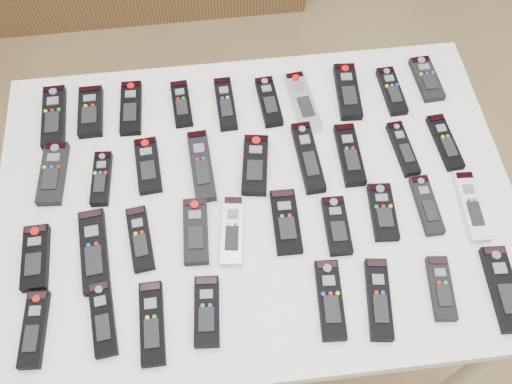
{
  "coord_description": "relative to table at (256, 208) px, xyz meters",
  "views": [
    {
      "loc": [
        -0.11,
        -0.54,
        1.98
      ],
      "look_at": [
        -0.03,
        0.14,
        0.8
      ],
      "focal_mm": 40.0,
      "sensor_mm": 36.0,
      "label": 1
    }
  ],
  "objects": [
    {
      "name": "remote_11",
      "position": [
        -0.37,
        0.09,
        0.07
      ],
      "size": [
        0.05,
        0.15,
        0.02
      ],
      "primitive_type": "cube",
      "rotation": [
        0.0,
        0.0,
        -0.06
      ],
      "color": "black",
      "rests_on": "table"
    },
    {
      "name": "remote_36",
      "position": [
        0.51,
        -0.3,
        0.07
      ],
      "size": [
        0.07,
        0.2,
        0.02
      ],
      "primitive_type": "cube",
      "rotation": [
        0.0,
        0.0,
        -0.06
      ],
      "color": "black",
      "rests_on": "table"
    },
    {
      "name": "remote_29",
      "position": [
        -0.5,
        -0.27,
        0.07
      ],
      "size": [
        0.06,
        0.17,
        0.02
      ],
      "primitive_type": "cube",
      "rotation": [
        0.0,
        0.0,
        -0.06
      ],
      "color": "black",
      "rests_on": "table"
    },
    {
      "name": "remote_17",
      "position": [
        0.38,
        0.09,
        0.07
      ],
      "size": [
        0.05,
        0.16,
        0.02
      ],
      "primitive_type": "cube",
      "rotation": [
        0.0,
        0.0,
        0.07
      ],
      "color": "black",
      "rests_on": "table"
    },
    {
      "name": "remote_19",
      "position": [
        -0.51,
        -0.11,
        0.07
      ],
      "size": [
        0.06,
        0.16,
        0.02
      ],
      "primitive_type": "cube",
      "rotation": [
        0.0,
        0.0,
        0.02
      ],
      "color": "black",
      "rests_on": "table"
    },
    {
      "name": "remote_33",
      "position": [
        0.13,
        -0.28,
        0.07
      ],
      "size": [
        0.06,
        0.18,
        0.02
      ],
      "primitive_type": "cube",
      "rotation": [
        0.0,
        0.0,
        -0.07
      ],
      "color": "black",
      "rests_on": "table"
    },
    {
      "name": "remote_34",
      "position": [
        0.23,
        -0.29,
        0.07
      ],
      "size": [
        0.07,
        0.19,
        0.02
      ],
      "primitive_type": "cube",
      "rotation": [
        0.0,
        0.0,
        -0.14
      ],
      "color": "black",
      "rests_on": "table"
    },
    {
      "name": "remote_24",
      "position": [
        0.06,
        -0.08,
        0.07
      ],
      "size": [
        0.06,
        0.17,
        0.02
      ],
      "primitive_type": "cube",
      "rotation": [
        0.0,
        0.0,
        -0.02
      ],
      "color": "black",
      "rests_on": "table"
    },
    {
      "name": "remote_13",
      "position": [
        -0.12,
        0.09,
        0.07
      ],
      "size": [
        0.06,
        0.2,
        0.02
      ],
      "primitive_type": "cube",
      "rotation": [
        0.0,
        0.0,
        0.05
      ],
      "color": "black",
      "rests_on": "table"
    },
    {
      "name": "remote_35",
      "position": [
        0.38,
        -0.28,
        0.07
      ],
      "size": [
        0.06,
        0.15,
        0.02
      ],
      "primitive_type": "cube",
      "rotation": [
        0.0,
        0.0,
        -0.11
      ],
      "color": "black",
      "rests_on": "table"
    },
    {
      "name": "remote_10",
      "position": [
        -0.49,
        0.12,
        0.07
      ],
      "size": [
        0.07,
        0.18,
        0.02
      ],
      "primitive_type": "cube",
      "rotation": [
        0.0,
        0.0,
        -0.07
      ],
      "color": "black",
      "rests_on": "table"
    },
    {
      "name": "remote_5",
      "position": [
        0.07,
        0.28,
        0.07
      ],
      "size": [
        0.06,
        0.16,
        0.02
      ],
      "primitive_type": "cube",
      "rotation": [
        0.0,
        0.0,
        0.07
      ],
      "color": "black",
      "rests_on": "table"
    },
    {
      "name": "remote_1",
      "position": [
        -0.4,
        0.3,
        0.07
      ],
      "size": [
        0.06,
        0.16,
        0.02
      ],
      "primitive_type": "cube",
      "rotation": [
        0.0,
        0.0,
        0.01
      ],
      "color": "black",
      "rests_on": "table"
    },
    {
      "name": "remote_31",
      "position": [
        -0.26,
        -0.29,
        0.07
      ],
      "size": [
        0.05,
        0.18,
        0.02
      ],
      "primitive_type": "cube",
      "rotation": [
        0.0,
        0.0,
        0.01
      ],
      "color": "black",
      "rests_on": "table"
    },
    {
      "name": "table",
      "position": [
        0.0,
        0.0,
        0.0
      ],
      "size": [
        1.25,
        0.88,
        0.78
      ],
      "color": "white",
      "rests_on": "ground"
    },
    {
      "name": "remote_7",
      "position": [
        0.28,
        0.29,
        0.07
      ],
      "size": [
        0.07,
        0.18,
        0.02
      ],
      "primitive_type": "cube",
      "rotation": [
        0.0,
        0.0,
        -0.07
      ],
      "color": "black",
      "rests_on": "table"
    },
    {
      "name": "remote_30",
      "position": [
        -0.36,
        -0.27,
        0.07
      ],
      "size": [
        0.07,
        0.17,
        0.02
      ],
      "primitive_type": "cube",
      "rotation": [
        0.0,
        0.0,
        0.12
      ],
      "color": "black",
      "rests_on": "table"
    },
    {
      "name": "remote_4",
      "position": [
        -0.05,
        0.28,
        0.07
      ],
      "size": [
        0.05,
        0.17,
        0.02
      ],
      "primitive_type": "cube",
      "rotation": [
        0.0,
        0.0,
        0.03
      ],
      "color": "black",
      "rests_on": "table"
    },
    {
      "name": "remote_26",
      "position": [
        0.29,
        -0.08,
        0.07
      ],
      "size": [
        0.07,
        0.15,
        0.02
      ],
      "primitive_type": "cube",
      "rotation": [
        0.0,
        0.0,
        -0.07
      ],
      "color": "black",
      "rests_on": "table"
    },
    {
      "name": "remote_0",
      "position": [
        -0.5,
        0.29,
        0.07
      ],
      "size": [
        0.06,
        0.2,
        0.02
      ],
      "primitive_type": "cube",
      "rotation": [
        0.0,
        0.0,
        0.03
      ],
      "color": "black",
      "rests_on": "table"
    },
    {
      "name": "remote_2",
      "position": [
        -0.3,
        0.3,
        0.07
      ],
      "size": [
        0.06,
        0.17,
        0.02
      ],
      "primitive_type": "cube",
      "rotation": [
        0.0,
        0.0,
        -0.03
      ],
      "color": "black",
      "rests_on": "table"
    },
    {
      "name": "remote_32",
      "position": [
        -0.14,
        -0.28,
        0.07
      ],
      "size": [
        0.06,
        0.16,
        0.02
      ],
      "primitive_type": "cube",
      "rotation": [
        0.0,
        0.0,
        -0.07
      ],
      "color": "black",
      "rests_on": "table"
    },
    {
      "name": "ground",
      "position": [
        0.03,
        -0.14,
        -0.72
      ],
      "size": [
        4.0,
        4.0,
        0.0
      ],
      "primitive_type": "plane",
      "color": "olive",
      "rests_on": "ground"
    },
    {
      "name": "remote_28",
      "position": [
        0.5,
        -0.09,
        0.07
      ],
      "size": [
        0.06,
        0.19,
        0.02
      ],
      "primitive_type": "cube",
      "rotation": [
        0.0,
        0.0,
        -0.06
      ],
      "color": "silver",
      "rests_on": "table"
    },
    {
      "name": "remote_20",
      "position": [
        -0.38,
        -0.11,
        0.07
      ],
      "size": [
        0.08,
        0.21,
        0.02
      ],
      "primitive_type": "cube",
      "rotation": [
        0.0,
        0.0,
        0.09
      ],
      "color": "black",
      "rests_on": "table"
    },
    {
      "name": "remote_12",
      "position": [
        -0.26,
        0.11,
        0.07
      ],
      "size": [
        0.07,
        0.16,
        0.02
      ],
      "primitive_type": "cube",
      "rotation": [
        0.0,
        0.0,
        0.07
      ],
      "color": "black",
      "rests_on": "table"
    },
    {
      "name": "remote_21",
      "position": [
        -0.28,
        -0.09,
        0.07
      ],
      "size": [
        0.07,
        0.16,
        0.02
      ],
      "primitive_type": "cube",
      "rotation": [
        0.0,
        0.0,
        0.12
      ],
      "color": "black",
      "rests_on": "table"
    },
    {
      "name": "remote_23",
      "position": [
        -0.07,
        -0.09,
        0.07
      ],
      "size": [
        0.07,
        0.18,
        0.02
      ],
      "primitive_type": "cube",
      "rotation": [
        0.0,
        0.0,
        -0.13
      ],
      "color": "#B7B7BC",
      "rests_on": "table"
    },
    {
      "name": "remote_9",
      "position": [
        0.5,
        0.31,
        0.07
      ],
      "size": [
        0.06,
        0.15,
        0.02
      ],
      "primitive_type": "cube",
      "rotation": [
        0.0,
        0.0,
        0.05
      ],
      "color": "black",
      "rests_on": "table"
    },
    {
      "name": "remote_18",
      "position": [
        0.5,
        0.1,
        0.07
      ],
      "size": [
        0.06,
        0.17,
        0.02
      ],
      "primitive_type": "cube",
      "rotation": [
        0.0,
        0.0,
        0.07
      ],
      "color": "black",
      "rests_on": "table"
    },
    {
      "name": "remote_25",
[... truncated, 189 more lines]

